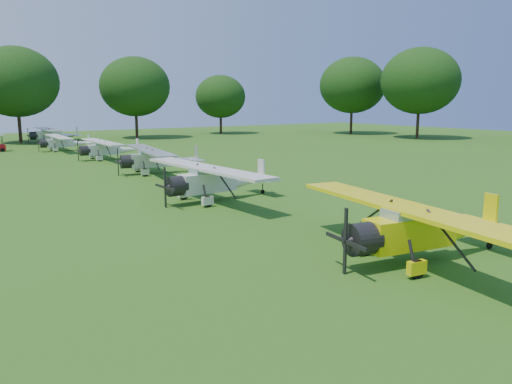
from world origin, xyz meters
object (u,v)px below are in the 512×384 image
Objects in this scene: aircraft_3 at (215,178)px; aircraft_7 at (53,134)px; aircraft_5 at (108,148)px; aircraft_6 at (64,141)px; aircraft_4 at (157,158)px; aircraft_2 at (422,225)px.

aircraft_3 is 47.37m from aircraft_7.
aircraft_6 is (-1.44, 11.26, -0.06)m from aircraft_5.
aircraft_7 is at bearing 84.85° from aircraft_3.
aircraft_4 is (1.69, 12.08, -0.05)m from aircraft_3.
aircraft_2 is at bearing -90.95° from aircraft_3.
aircraft_4 is 1.00× the size of aircraft_7.
aircraft_2 is 37.47m from aircraft_5.
aircraft_7 is at bearing 84.74° from aircraft_6.
aircraft_3 is at bearing 101.65° from aircraft_2.
aircraft_5 is 0.92× the size of aircraft_7.
aircraft_4 is at bearing 78.91° from aircraft_3.
aircraft_7 reaches higher than aircraft_4.
aircraft_7 reaches higher than aircraft_6.
aircraft_3 is at bearing -92.95° from aircraft_5.
aircraft_3 is 1.04× the size of aircraft_4.
aircraft_2 is 1.21× the size of aircraft_6.
aircraft_6 is 0.87× the size of aircraft_7.
aircraft_2 reaches higher than aircraft_5.
aircraft_4 is at bearing -88.55° from aircraft_5.
aircraft_2 is at bearing -90.10° from aircraft_7.
aircraft_7 is (-0.02, 35.26, 0.01)m from aircraft_4.
aircraft_3 is 1.12× the size of aircraft_5.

